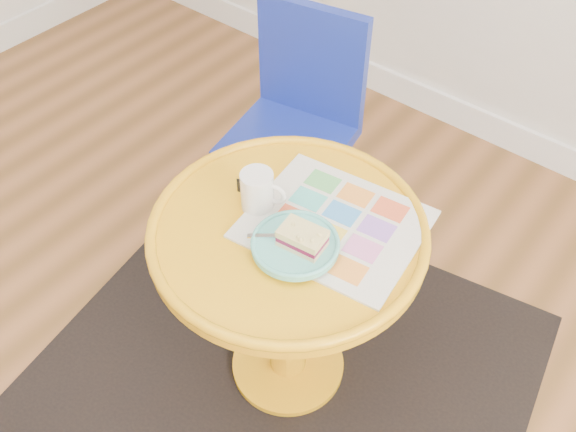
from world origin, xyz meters
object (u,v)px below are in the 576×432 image
Objects in this scene: chair at (297,119)px; plate at (295,245)px; mug at (258,190)px; side_table at (288,275)px; newspaper at (334,224)px.

chair reaches higher than plate.
mug is 0.16m from plate.
chair is (-0.35, 0.47, 0.02)m from side_table.
chair reaches higher than mug.
side_table is 5.89× the size of mug.
newspaper is (0.07, 0.07, 0.17)m from side_table.
plate is (-0.02, -0.11, 0.02)m from newspaper.
side_table is at bearing -142.54° from newspaper.
mug is at bearing 160.53° from plate.
chair is 7.26× the size of mug.
newspaper is at bearing 80.04° from plate.
chair is 0.56m from mug.
chair is 0.60m from newspaper.
plate is (0.05, -0.04, 0.19)m from side_table.
mug is 0.56× the size of plate.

